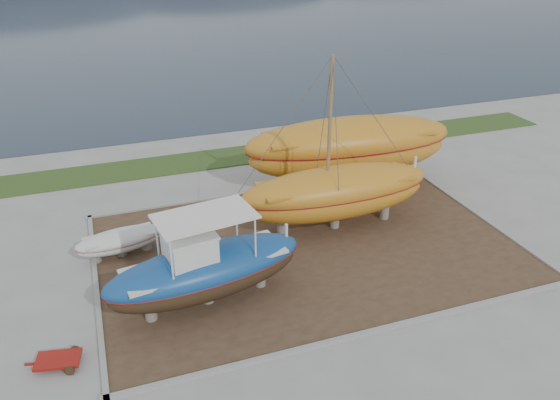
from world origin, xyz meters
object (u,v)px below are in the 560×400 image
object	(u,v)px
white_dinghy	(121,243)
orange_sailboat	(339,147)
orange_bare_hull	(349,154)
red_trailer	(59,362)
blue_caique	(205,260)

from	to	relation	value
white_dinghy	orange_sailboat	distance (m)	10.44
white_dinghy	orange_sailboat	bearing A→B (deg)	-14.07
orange_sailboat	orange_bare_hull	bearing A→B (deg)	57.09
white_dinghy	orange_bare_hull	world-z (taller)	orange_bare_hull
orange_sailboat	red_trailer	bearing A→B (deg)	-156.65
blue_caique	orange_bare_hull	bearing A→B (deg)	29.80
blue_caique	red_trailer	xyz separation A→B (m)	(-5.38, -1.65, -1.76)
blue_caique	orange_sailboat	xyz separation A→B (m)	(6.98, 3.63, 2.23)
white_dinghy	blue_caique	bearing A→B (deg)	-67.02
blue_caique	white_dinghy	xyz separation A→B (m)	(-2.81, 4.51, -1.28)
blue_caique	orange_bare_hull	size ratio (longest dim) A/B	0.67
blue_caique	orange_sailboat	distance (m)	8.18
orange_bare_hull	red_trailer	bearing A→B (deg)	-143.83
white_dinghy	red_trailer	distance (m)	6.69
orange_sailboat	red_trailer	distance (m)	14.03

